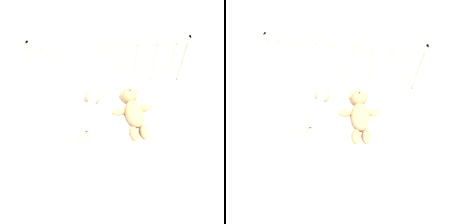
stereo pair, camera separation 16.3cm
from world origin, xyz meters
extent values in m
plane|color=#C6B293|center=(0.00, 0.00, 0.00)|extent=(12.00, 12.00, 0.00)
cube|color=silver|center=(0.00, 0.00, 0.22)|extent=(1.08, 0.61, 0.44)
cylinder|color=beige|center=(-0.52, 0.33, 0.41)|extent=(0.04, 0.04, 0.82)
cylinder|color=beige|center=(0.52, 0.33, 0.41)|extent=(0.04, 0.04, 0.82)
cube|color=beige|center=(0.00, 0.33, 0.80)|extent=(1.05, 0.03, 0.04)
cylinder|color=beige|center=(-0.44, 0.33, 0.61)|extent=(0.02, 0.02, 0.35)
cylinder|color=beige|center=(-0.32, 0.33, 0.61)|extent=(0.02, 0.02, 0.35)
cylinder|color=beige|center=(-0.19, 0.33, 0.61)|extent=(0.02, 0.02, 0.35)
cylinder|color=beige|center=(-0.06, 0.33, 0.61)|extent=(0.02, 0.02, 0.35)
cylinder|color=beige|center=(0.06, 0.33, 0.61)|extent=(0.02, 0.02, 0.35)
cylinder|color=beige|center=(0.19, 0.33, 0.61)|extent=(0.02, 0.02, 0.35)
cylinder|color=beige|center=(0.32, 0.33, 0.61)|extent=(0.02, 0.02, 0.35)
cylinder|color=beige|center=(0.44, 0.33, 0.61)|extent=(0.02, 0.02, 0.35)
cube|color=white|center=(-0.01, -0.02, 0.44)|extent=(0.79, 0.50, 0.01)
ellipsoid|color=tan|center=(0.15, -0.02, 0.48)|extent=(0.15, 0.23, 0.10)
sphere|color=tan|center=(0.13, 0.13, 0.49)|extent=(0.11, 0.11, 0.11)
sphere|color=tan|center=(0.13, 0.13, 0.52)|extent=(0.05, 0.05, 0.05)
sphere|color=black|center=(0.13, 0.13, 0.54)|extent=(0.02, 0.02, 0.02)
sphere|color=tan|center=(0.08, 0.15, 0.49)|extent=(0.05, 0.05, 0.05)
sphere|color=tan|center=(0.17, 0.16, 0.49)|extent=(0.05, 0.05, 0.05)
ellipsoid|color=tan|center=(0.05, 0.02, 0.46)|extent=(0.10, 0.07, 0.05)
ellipsoid|color=tan|center=(0.24, 0.04, 0.46)|extent=(0.10, 0.07, 0.05)
ellipsoid|color=tan|center=(0.13, -0.16, 0.46)|extent=(0.07, 0.11, 0.06)
ellipsoid|color=tan|center=(0.20, -0.15, 0.46)|extent=(0.07, 0.11, 0.06)
ellipsoid|color=white|center=(-0.15, -0.02, 0.48)|extent=(0.14, 0.25, 0.10)
sphere|color=tan|center=(-0.12, 0.14, 0.49)|extent=(0.12, 0.12, 0.12)
ellipsoid|color=white|center=(-0.22, 0.06, 0.45)|extent=(0.11, 0.05, 0.04)
ellipsoid|color=white|center=(-0.06, 0.03, 0.45)|extent=(0.11, 0.05, 0.04)
sphere|color=tan|center=(-0.25, 0.07, 0.45)|extent=(0.03, 0.03, 0.03)
sphere|color=tan|center=(-0.03, 0.03, 0.45)|extent=(0.03, 0.03, 0.03)
ellipsoid|color=tan|center=(-0.19, -0.13, 0.46)|extent=(0.06, 0.11, 0.04)
ellipsoid|color=tan|center=(-0.14, -0.14, 0.46)|extent=(0.06, 0.11, 0.04)
sphere|color=tan|center=(-0.20, -0.18, 0.45)|extent=(0.04, 0.04, 0.04)
sphere|color=tan|center=(-0.15, -0.19, 0.45)|extent=(0.04, 0.04, 0.04)
camera|label=1|loc=(-0.05, -0.96, 1.82)|focal=40.00mm
camera|label=2|loc=(0.11, -0.95, 1.82)|focal=40.00mm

